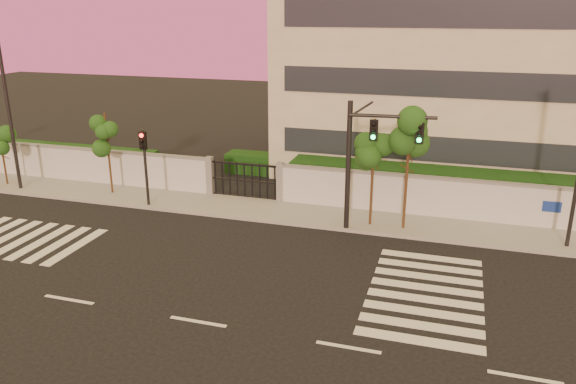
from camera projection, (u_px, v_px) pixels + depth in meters
name	position (u px, v px, depth m)	size (l,w,h in m)	color
ground	(198.00, 322.00, 18.40)	(120.00, 120.00, 0.00)	black
sidewalk	(290.00, 213.00, 27.91)	(60.00, 3.00, 0.15)	gray
perimeter_wall	(301.00, 185.00, 28.93)	(60.00, 0.36, 2.20)	#B0B2B7
hedge_row	(332.00, 177.00, 31.20)	(41.00, 4.25, 1.80)	black
institutional_building	(487.00, 71.00, 33.93)	(24.40, 12.40, 12.25)	#B4AE99
road_markings	(203.00, 267.00, 22.24)	(57.00, 7.62, 0.02)	silver
street_tree_b	(0.00, 136.00, 31.39)	(1.31, 1.04, 4.00)	#382314
street_tree_c	(107.00, 135.00, 29.77)	(1.45, 1.15, 4.54)	#382314
street_tree_d	(374.00, 149.00, 25.14)	(1.50, 1.19, 5.14)	#382314
street_tree_e	(409.00, 144.00, 24.60)	(1.60, 1.27, 5.58)	#382314
traffic_signal_main	(366.00, 152.00, 24.51)	(3.79, 0.49, 6.00)	black
traffic_signal_secondary	(145.00, 159.00, 28.08)	(0.32, 0.32, 4.07)	black
streetlight_west	(5.00, 105.00, 29.87)	(0.53, 2.15, 8.94)	black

